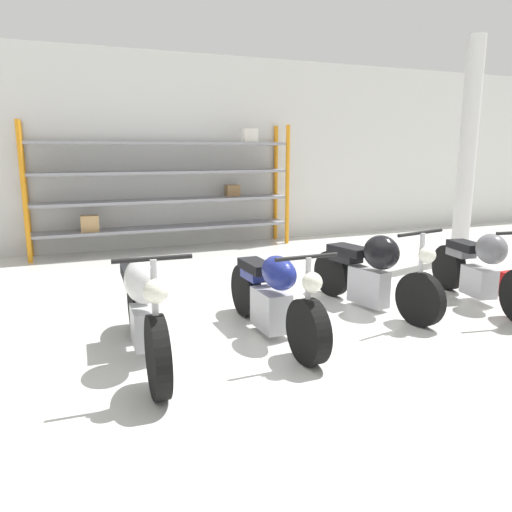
{
  "coord_description": "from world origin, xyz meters",
  "views": [
    {
      "loc": [
        -2.03,
        -4.51,
        1.83
      ],
      "look_at": [
        0.0,
        0.4,
        0.7
      ],
      "focal_mm": 35.0,
      "sensor_mm": 36.0,
      "label": 1
    }
  ],
  "objects_px": {
    "shelving_rack": "(167,186)",
    "motorcycle_grey": "(484,269)",
    "motorcycle_white": "(144,306)",
    "motorcycle_blue": "(273,296)",
    "motorcycle_black": "(373,271)"
  },
  "relations": [
    {
      "from": "shelving_rack",
      "to": "motorcycle_grey",
      "type": "height_order",
      "value": "shelving_rack"
    },
    {
      "from": "shelving_rack",
      "to": "motorcycle_white",
      "type": "distance_m",
      "value": 5.17
    },
    {
      "from": "shelving_rack",
      "to": "motorcycle_blue",
      "type": "relative_size",
      "value": 2.39
    },
    {
      "from": "motorcycle_white",
      "to": "motorcycle_black",
      "type": "relative_size",
      "value": 1.08
    },
    {
      "from": "motorcycle_blue",
      "to": "motorcycle_grey",
      "type": "bearing_deg",
      "value": 89.06
    },
    {
      "from": "motorcycle_white",
      "to": "motorcycle_blue",
      "type": "height_order",
      "value": "motorcycle_white"
    },
    {
      "from": "motorcycle_blue",
      "to": "motorcycle_grey",
      "type": "xyz_separation_m",
      "value": [
        2.76,
        -0.0,
        0.03
      ]
    },
    {
      "from": "motorcycle_white",
      "to": "shelving_rack",
      "type": "bearing_deg",
      "value": 167.84
    },
    {
      "from": "motorcycle_white",
      "to": "motorcycle_grey",
      "type": "height_order",
      "value": "motorcycle_white"
    },
    {
      "from": "motorcycle_blue",
      "to": "motorcycle_black",
      "type": "bearing_deg",
      "value": 102.93
    },
    {
      "from": "motorcycle_white",
      "to": "motorcycle_black",
      "type": "xyz_separation_m",
      "value": [
        2.71,
        0.46,
        -0.04
      ]
    },
    {
      "from": "motorcycle_white",
      "to": "motorcycle_black",
      "type": "distance_m",
      "value": 2.74
    },
    {
      "from": "shelving_rack",
      "to": "motorcycle_blue",
      "type": "height_order",
      "value": "shelving_rack"
    },
    {
      "from": "motorcycle_white",
      "to": "motorcycle_grey",
      "type": "distance_m",
      "value": 4.05
    },
    {
      "from": "motorcycle_white",
      "to": "motorcycle_black",
      "type": "height_order",
      "value": "motorcycle_white"
    }
  ]
}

